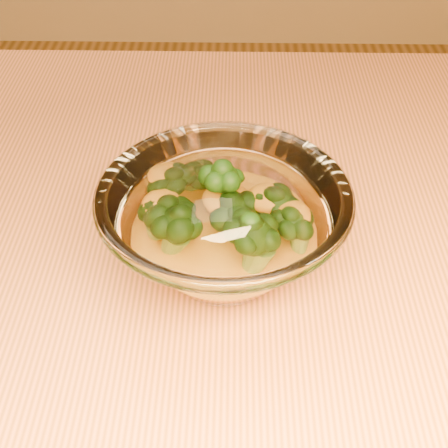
% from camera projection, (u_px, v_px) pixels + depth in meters
% --- Properties ---
extents(table, '(1.20, 0.80, 0.75)m').
position_uv_depth(table, '(110.00, 327.00, 0.62)').
color(table, '#CC6B3D').
rests_on(table, ground).
extents(glass_bowl, '(0.21, 0.21, 0.09)m').
position_uv_depth(glass_bowl, '(224.00, 228.00, 0.51)').
color(glass_bowl, white).
rests_on(glass_bowl, table).
extents(cheese_sauce, '(0.11, 0.11, 0.03)m').
position_uv_depth(cheese_sauce, '(224.00, 245.00, 0.53)').
color(cheese_sauce, orange).
rests_on(cheese_sauce, glass_bowl).
extents(broccoli_heap, '(0.13, 0.12, 0.07)m').
position_uv_depth(broccoli_heap, '(220.00, 214.00, 0.51)').
color(broccoli_heap, black).
rests_on(broccoli_heap, cheese_sauce).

